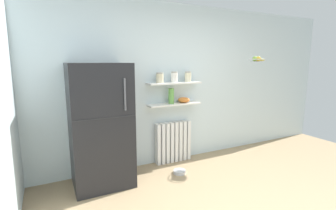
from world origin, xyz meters
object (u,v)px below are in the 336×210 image
Objects in this scene: pet_food_bowl at (180,172)px; storage_jar_1 at (174,77)px; hanging_fruit_basket at (257,59)px; vase at (171,96)px; radiator at (173,142)px; storage_jar_0 at (160,78)px; storage_jar_2 at (188,77)px; shelf_bowl at (184,100)px; refrigerator at (101,126)px.

storage_jar_1 is at bearing 73.34° from pet_food_bowl.
storage_jar_1 is at bearing 164.17° from hanging_fruit_basket.
storage_jar_1 is 0.31m from vase.
vase reaches higher than pet_food_bowl.
vase is at bearing -151.11° from radiator.
storage_jar_1 reaches higher than pet_food_bowl.
storage_jar_0 is 1.48m from pet_food_bowl.
storage_jar_2 is 1.53m from pet_food_bowl.
shelf_bowl is (0.18, -0.03, 0.71)m from radiator.
storage_jar_0 is at bearing 180.00° from storage_jar_2.
hanging_fruit_basket is (1.12, -0.39, 0.28)m from storage_jar_2.
radiator is at bearing 6.70° from storage_jar_0.
refrigerator is 6.05× the size of hanging_fruit_basket.
refrigerator is 1.17m from storage_jar_0.
shelf_bowl reaches higher than pet_food_bowl.
refrigerator is 1.39m from pet_food_bowl.
shelf_bowl is (1.42, 0.22, 0.22)m from refrigerator.
storage_jar_1 reaches higher than radiator.
storage_jar_2 is 0.86× the size of shelf_bowl.
storage_jar_0 reaches higher than radiator.
storage_jar_1 reaches higher than shelf_bowl.
refrigerator is 1.45m from shelf_bowl.
pet_food_bowl is (1.11, -0.21, -0.81)m from refrigerator.
vase reaches higher than radiator.
vase is (-0.05, -0.03, 0.79)m from radiator.
hanging_fruit_basket is at bearing -13.44° from storage_jar_0.
radiator is 4.19× the size of storage_jar_0.
refrigerator is at bearing 176.36° from hanging_fruit_basket.
radiator is 0.74m from shelf_bowl.
storage_jar_2 reaches higher than shelf_bowl.
hanging_fruit_basket reaches higher than vase.
storage_jar_2 is at bearing -0.00° from vase.
refrigerator is 8.78× the size of pet_food_bowl.
pet_food_bowl is at bearing -125.73° from shelf_bowl.
storage_jar_1 is 0.26m from storage_jar_2.
storage_jar_0 is 0.51m from storage_jar_2.
radiator is at bearing 28.89° from vase.
hanging_fruit_basket reaches higher than storage_jar_1.
storage_jar_0 is 0.86× the size of pet_food_bowl.
storage_jar_1 is at bearing 10.19° from refrigerator.
vase is 1.19m from pet_food_bowl.
pet_food_bowl is at bearing -131.77° from storage_jar_2.
shelf_bowl is at bearing 8.92° from refrigerator.
hanging_fruit_basket reaches higher than storage_jar_0.
radiator is 3.94× the size of storage_jar_1.
hanging_fruit_basket is at bearing -19.20° from storage_jar_2.
pet_food_bowl is at bearing -10.55° from refrigerator.
storage_jar_1 reaches higher than storage_jar_0.
storage_jar_0 is 0.66× the size of vase.
pet_food_bowl is 2.26m from hanging_fruit_basket.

